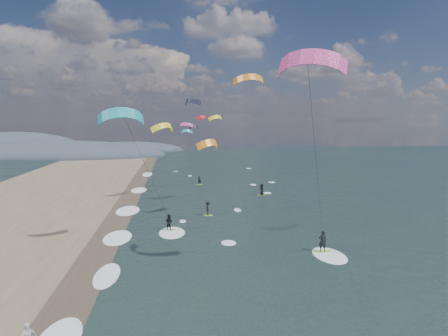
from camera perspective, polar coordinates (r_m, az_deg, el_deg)
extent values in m
plane|color=black|center=(24.46, 6.49, -20.16)|extent=(260.00, 260.00, 0.00)
cube|color=#382D23|center=(33.64, -18.90, -12.67)|extent=(3.00, 240.00, 0.00)
ellipsoid|color=#3D4756|center=(143.47, -29.16, 1.85)|extent=(48.00, 20.00, 15.00)
ellipsoid|color=#3D4756|center=(126.36, -23.53, 1.56)|extent=(64.00, 24.00, 10.00)
ellipsoid|color=#3D4756|center=(142.43, -14.34, 2.51)|extent=(40.00, 18.00, 7.00)
cube|color=#A6D926|center=(33.99, 14.74, -12.25)|extent=(1.49, 0.45, 0.06)
imported|color=black|center=(33.69, 14.79, -10.72)|extent=(0.70, 0.49, 1.84)
ellipsoid|color=white|center=(33.42, 15.76, -12.69)|extent=(2.60, 4.20, 0.12)
cylinder|color=black|center=(28.70, 13.85, 1.14)|extent=(0.02, 0.02, 15.73)
cube|color=#A6D926|center=(39.38, -8.38, -9.36)|extent=(1.31, 0.40, 0.06)
imported|color=black|center=(39.15, -8.41, -8.15)|extent=(1.01, 0.94, 1.67)
ellipsoid|color=white|center=(38.62, -7.95, -9.74)|extent=(2.60, 4.20, 0.12)
cylinder|color=black|center=(35.14, -11.49, -0.49)|extent=(0.02, 0.02, 12.67)
cube|color=#A6D926|center=(44.97, -2.45, -7.19)|extent=(1.10, 0.35, 0.05)
imported|color=black|center=(44.76, -2.46, -6.12)|extent=(0.67, 1.11, 1.67)
cube|color=#A6D926|center=(57.25, 5.76, -4.08)|extent=(1.10, 0.35, 0.05)
imported|color=black|center=(57.09, 5.77, -3.22)|extent=(0.86, 0.98, 1.69)
cube|color=#A6D926|center=(66.09, -3.75, -2.53)|extent=(1.10, 0.35, 0.05)
imported|color=black|center=(65.96, -3.75, -1.86)|extent=(0.56, 0.38, 1.51)
ellipsoid|color=white|center=(29.75, -18.09, -15.32)|extent=(2.40, 5.40, 0.11)
ellipsoid|color=white|center=(38.12, -15.64, -10.18)|extent=(2.40, 5.40, 0.11)
ellipsoid|color=white|center=(48.64, -13.86, -6.32)|extent=(2.40, 5.40, 0.11)
ellipsoid|color=white|center=(62.28, -12.50, -3.31)|extent=(2.40, 5.40, 0.11)
ellipsoid|color=white|center=(80.00, -11.44, -0.96)|extent=(2.40, 5.40, 0.11)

